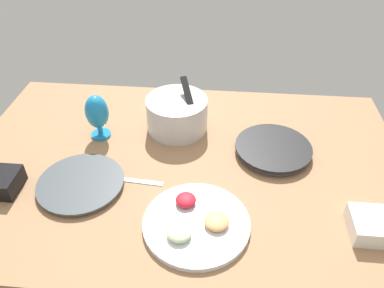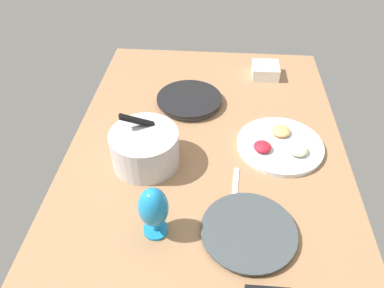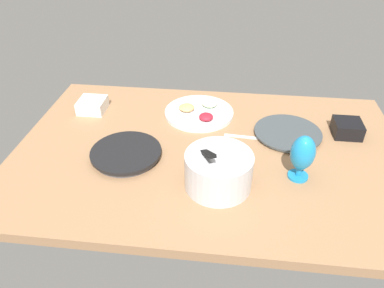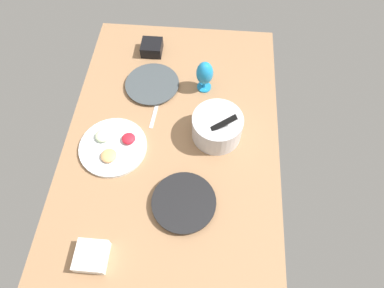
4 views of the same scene
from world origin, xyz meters
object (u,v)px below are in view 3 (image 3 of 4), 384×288
object	(u,v)px
fruit_platter	(199,112)
square_bowl_white	(92,105)
square_bowl_black	(347,127)
dinner_plate_right	(126,154)
mixing_bowl	(219,170)
hurricane_glass_blue	(303,154)
dinner_plate_left	(288,133)

from	to	relation	value
fruit_platter	square_bowl_white	size ratio (longest dim) A/B	2.62
square_bowl_black	square_bowl_white	size ratio (longest dim) A/B	0.94
square_bowl_white	dinner_plate_right	bearing A→B (deg)	126.81
mixing_bowl	fruit_platter	xyz separation A→B (cm)	(11.58, -49.04, -5.88)
dinner_plate_right	square_bowl_white	size ratio (longest dim) A/B	2.27
dinner_plate_right	hurricane_glass_blue	world-z (taller)	hurricane_glass_blue
dinner_plate_right	mixing_bowl	world-z (taller)	mixing_bowl
dinner_plate_right	mixing_bowl	distance (cm)	39.63
hurricane_glass_blue	square_bowl_black	size ratio (longest dim) A/B	1.56
square_bowl_black	hurricane_glass_blue	bearing A→B (deg)	52.50
dinner_plate_left	square_bowl_black	distance (cm)	25.70
mixing_bowl	square_bowl_white	distance (cm)	78.48
hurricane_glass_blue	dinner_plate_left	bearing A→B (deg)	-87.78
dinner_plate_right	square_bowl_black	distance (cm)	94.76
dinner_plate_left	dinner_plate_right	bearing A→B (deg)	19.64
fruit_platter	hurricane_glass_blue	size ratio (longest dim) A/B	1.79
fruit_platter	square_bowl_black	xyz separation A→B (cm)	(-65.16, 9.54, 2.24)
dinner_plate_right	hurricane_glass_blue	xyz separation A→B (cm)	(-66.56, 4.53, 8.93)
dinner_plate_left	square_bowl_white	world-z (taller)	square_bowl_white
dinner_plate_right	dinner_plate_left	bearing A→B (deg)	-160.36
hurricane_glass_blue	square_bowl_white	size ratio (longest dim) A/B	1.46
dinner_plate_left	dinner_plate_right	distance (cm)	69.53
square_bowl_white	square_bowl_black	bearing A→B (deg)	176.43
dinner_plate_left	fruit_platter	world-z (taller)	fruit_platter
square_bowl_black	dinner_plate_left	bearing A→B (deg)	8.27
dinner_plate_right	fruit_platter	distance (cm)	44.69
fruit_platter	square_bowl_black	size ratio (longest dim) A/B	2.79
dinner_plate_right	mixing_bowl	xyz separation A→B (cm)	(-37.22, 12.44, 5.54)
dinner_plate_left	hurricane_glass_blue	xyz separation A→B (cm)	(-1.08, 27.90, 9.53)
hurricane_glass_blue	square_bowl_white	bearing A→B (deg)	-22.84
dinner_plate_left	fruit_platter	distance (cm)	41.98
fruit_platter	hurricane_glass_blue	distance (cm)	58.76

